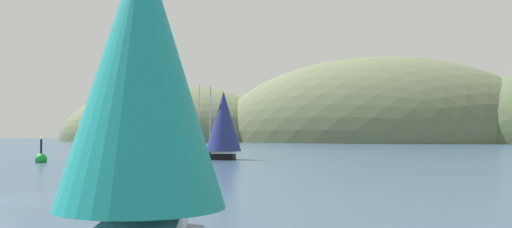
% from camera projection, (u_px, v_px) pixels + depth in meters
% --- Properties ---
extents(headland_center, '(89.37, 44.00, 45.19)m').
position_uv_depth(headland_center, '(377.00, 142.00, 152.07)').
color(headland_center, '#5B6647').
rests_on(headland_center, ground_plane).
extents(headland_left, '(69.56, 44.00, 32.95)m').
position_uv_depth(headland_left, '(170.00, 141.00, 169.23)').
color(headland_left, '#5B6647').
rests_on(headland_left, ground_plane).
extents(sailboat_navy_sail, '(7.36, 4.20, 7.62)m').
position_uv_depth(sailboat_navy_sail, '(222.00, 124.00, 59.28)').
color(sailboat_navy_sail, black).
rests_on(sailboat_navy_sail, ground_plane).
extents(sailboat_teal_sail, '(5.18, 7.29, 8.53)m').
position_uv_depth(sailboat_teal_sail, '(142.00, 85.00, 13.77)').
color(sailboat_teal_sail, white).
rests_on(sailboat_teal_sail, ground_plane).
extents(sailboat_scarlet_sail, '(8.93, 5.88, 9.34)m').
position_uv_depth(sailboat_scarlet_sail, '(188.00, 119.00, 79.31)').
color(sailboat_scarlet_sail, '#B7B2A8').
rests_on(sailboat_scarlet_sail, ground_plane).
extents(channel_buoy, '(1.10, 1.10, 2.64)m').
position_uv_depth(channel_buoy, '(41.00, 159.00, 53.63)').
color(channel_buoy, green).
rests_on(channel_buoy, ground_plane).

